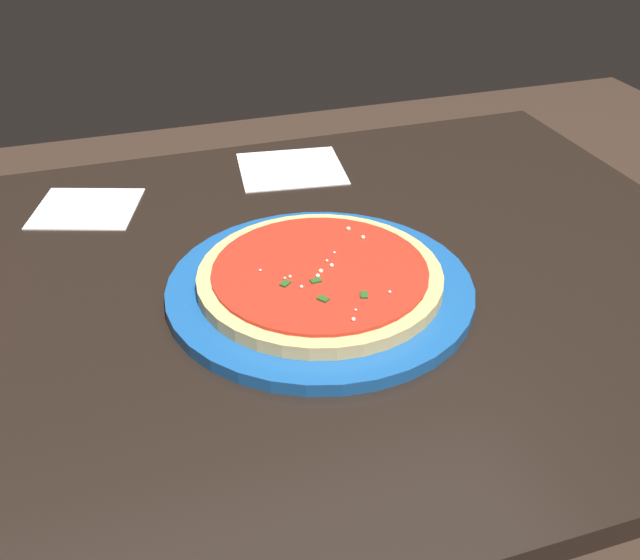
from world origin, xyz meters
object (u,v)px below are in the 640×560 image
Objects in this scene: serving_plate at (320,289)px; napkin_loose_left at (291,169)px; napkin_folded_right at (87,208)px; pizza at (320,277)px.

serving_plate reaches higher than napkin_loose_left.
serving_plate is 0.39m from napkin_folded_right.
pizza is at bearing -77.03° from serving_plate.
serving_plate reaches higher than napkin_folded_right.
napkin_folded_right is 0.88× the size of napkin_loose_left.
pizza is 1.78× the size of napkin_loose_left.
napkin_folded_right is 0.31m from napkin_loose_left.
pizza is 0.39m from napkin_folded_right.
pizza is 0.35m from napkin_loose_left.
napkin_folded_right is at bearing -172.92° from napkin_loose_left.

